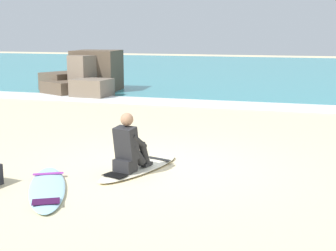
# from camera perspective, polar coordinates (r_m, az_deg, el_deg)

# --- Properties ---
(ground_plane) EXTENTS (80.00, 80.00, 0.00)m
(ground_plane) POSITION_cam_1_polar(r_m,az_deg,el_deg) (8.46, -0.94, -4.81)
(ground_plane) COLOR beige
(sea) EXTENTS (80.00, 28.00, 0.10)m
(sea) POSITION_cam_1_polar(r_m,az_deg,el_deg) (28.77, 12.13, 6.26)
(sea) COLOR teal
(sea) RESTS_ON ground
(breaking_foam) EXTENTS (80.00, 0.90, 0.11)m
(breaking_foam) POSITION_cam_1_polar(r_m,az_deg,el_deg) (15.25, 7.42, 2.43)
(breaking_foam) COLOR white
(breaking_foam) RESTS_ON ground
(surfboard_main) EXTENTS (1.07, 2.07, 0.08)m
(surfboard_main) POSITION_cam_1_polar(r_m,az_deg,el_deg) (8.25, -3.35, -4.99)
(surfboard_main) COLOR #EFE5C6
(surfboard_main) RESTS_ON ground
(surfer_seated) EXTENTS (0.49, 0.76, 0.95)m
(surfer_seated) POSITION_cam_1_polar(r_m,az_deg,el_deg) (7.95, -4.56, -2.63)
(surfer_seated) COLOR #232326
(surfer_seated) RESTS_ON surfboard_main
(surfboard_spare_near) EXTENTS (1.53, 2.17, 0.08)m
(surfboard_spare_near) POSITION_cam_1_polar(r_m,az_deg,el_deg) (7.45, -13.91, -7.08)
(surfboard_spare_near) COLOR #9ED1E5
(surfboard_spare_near) RESTS_ON ground
(rock_outcrop_distant) EXTENTS (3.44, 3.11, 1.59)m
(rock_outcrop_distant) POSITION_cam_1_polar(r_m,az_deg,el_deg) (18.34, -9.56, 5.56)
(rock_outcrop_distant) COLOR brown
(rock_outcrop_distant) RESTS_ON ground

